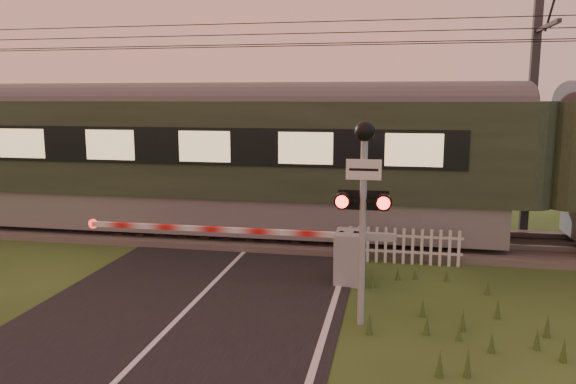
% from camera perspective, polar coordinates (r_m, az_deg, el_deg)
% --- Properties ---
extents(ground, '(160.00, 160.00, 0.00)m').
position_cam_1_polar(ground, '(10.71, -11.49, -12.98)').
color(ground, '#273E18').
rests_on(ground, ground).
extents(road, '(6.00, 140.00, 0.03)m').
position_cam_1_polar(road, '(10.50, -11.90, -13.40)').
color(road, black).
rests_on(road, ground).
extents(track_bed, '(140.00, 3.40, 0.39)m').
position_cam_1_polar(track_bed, '(16.58, -2.95, -4.42)').
color(track_bed, '#47423D').
rests_on(track_bed, ground).
extents(overhead_wires, '(120.00, 0.62, 0.62)m').
position_cam_1_polar(overhead_wires, '(16.17, -3.13, 15.44)').
color(overhead_wires, black).
rests_on(overhead_wires, ground).
extents(train, '(44.68, 3.08, 4.17)m').
position_cam_1_polar(train, '(16.15, 24.38, 2.66)').
color(train, slate).
rests_on(train, ground).
extents(boom_gate, '(7.32, 0.88, 1.17)m').
position_cam_1_polar(boom_gate, '(12.65, 4.54, -6.17)').
color(boom_gate, gray).
rests_on(boom_gate, ground).
extents(crossing_signal, '(0.94, 0.37, 3.68)m').
position_cam_1_polar(crossing_signal, '(9.89, 7.68, 0.52)').
color(crossing_signal, gray).
rests_on(crossing_signal, ground).
extents(picket_fence, '(2.85, 0.07, 0.90)m').
position_cam_1_polar(picket_fence, '(14.19, 11.66, -5.40)').
color(picket_fence, silver).
rests_on(picket_fence, ground).
extents(catenary_mast, '(0.23, 2.47, 7.47)m').
position_cam_1_polar(catenary_mast, '(18.27, 23.57, 8.18)').
color(catenary_mast, '#2D2D30').
rests_on(catenary_mast, ground).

